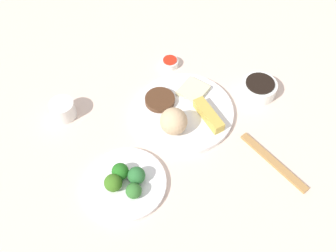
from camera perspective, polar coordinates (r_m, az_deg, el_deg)
tabletop at (r=1.06m, az=2.53°, el=0.33°), size 2.20×2.20×0.02m
main_plate at (r=1.07m, az=2.36°, el=2.20°), size 0.28×0.28×0.02m
rice_scoop at (r=0.99m, az=0.84°, el=0.74°), size 0.07×0.07×0.07m
spring_roll at (r=1.04m, az=6.16°, el=1.66°), size 0.07×0.12×0.03m
crab_rangoon_wonton at (r=1.10m, az=3.84°, el=5.43°), size 0.08×0.08×0.01m
stir_fry_heap at (r=1.07m, az=-1.25°, el=3.97°), size 0.09×0.09×0.02m
broccoli_plate at (r=0.95m, az=-6.38°, el=-8.62°), size 0.20×0.20×0.01m
broccoli_floret_0 at (r=0.91m, az=-5.22°, el=-9.76°), size 0.04×0.04×0.04m
broccoli_floret_1 at (r=0.92m, az=-8.28°, el=-8.55°), size 0.04×0.04×0.04m
broccoli_floret_2 at (r=0.92m, az=-4.80°, el=-7.49°), size 0.04×0.04×0.04m
broccoli_floret_3 at (r=0.94m, az=-7.26°, el=-6.84°), size 0.04×0.04×0.04m
soy_sauce_bowl at (r=1.14m, az=13.59°, el=5.55°), size 0.10×0.10×0.04m
soy_sauce_bowl_liquid at (r=1.12m, az=13.81°, el=6.30°), size 0.08×0.08×0.00m
sauce_ramekin_sweet_and_sour at (r=1.19m, az=0.29°, el=9.54°), size 0.05×0.05×0.02m
sauce_ramekin_sweet_and_sour_liquid at (r=1.18m, az=0.29°, el=9.97°), size 0.04×0.04×0.00m
teacup at (r=1.09m, az=-15.65°, el=2.43°), size 0.07×0.07×0.05m
chopsticks_pair at (r=1.02m, az=15.67°, el=-5.24°), size 0.06×0.22×0.01m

